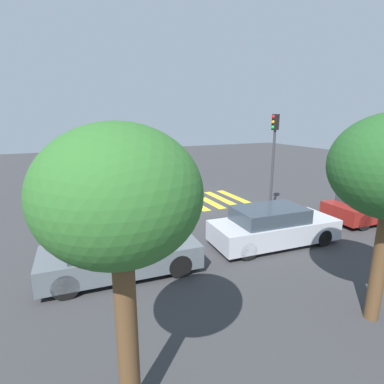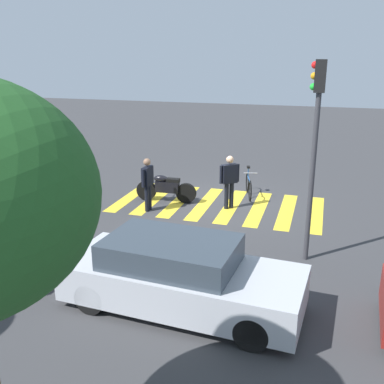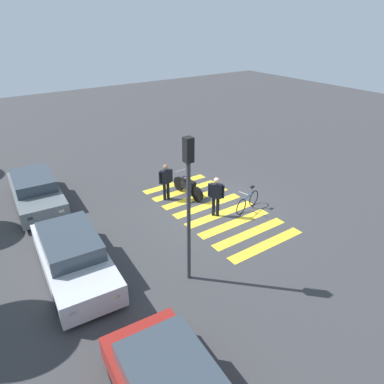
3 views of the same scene
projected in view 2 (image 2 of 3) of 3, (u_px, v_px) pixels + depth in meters
The scene contains 8 objects.
ground_plane at pixel (218, 205), 14.86m from camera, with size 60.00×60.00×0.00m, color #38383A.
police_motorcycle at pixel (166, 188), 15.06m from camera, with size 2.09×0.62×1.06m.
leaning_bicycle at pixel (249, 186), 15.62m from camera, with size 0.58×1.66×1.01m.
officer_on_foot at pixel (148, 181), 14.04m from camera, with size 0.23×0.68×1.70m.
officer_by_motorcycle at pixel (229, 179), 14.22m from camera, with size 0.56×0.47×1.74m.
crosswalk_stripes at pixel (218, 204), 14.86m from camera, with size 6.75×3.45×0.01m.
car_silver_sedan at pixel (180, 276), 8.71m from camera, with size 4.79×2.17×1.42m.
traffic_light_pole at pixel (315, 132), 10.03m from camera, with size 0.33×0.24×4.71m.
Camera 2 is at (-3.21, 13.71, 4.85)m, focal length 41.78 mm.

